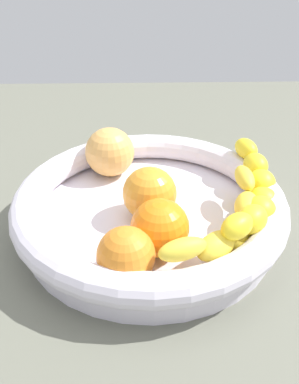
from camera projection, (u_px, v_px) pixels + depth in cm
name	position (u px, v px, depth cm)	size (l,w,h in cm)	color
kitchen_counter	(150.00, 236.00, 52.05)	(120.00, 120.00, 3.00)	#636456
fruit_bowl	(150.00, 207.00, 49.55)	(33.56, 33.56, 5.96)	silver
banana_draped_left	(230.00, 224.00, 42.99)	(13.08, 17.32, 5.46)	yellow
banana_draped_right	(256.00, 193.00, 47.54)	(9.96, 21.86, 6.01)	yellow
orange_front	(149.00, 194.00, 47.51)	(6.55, 6.55, 6.55)	orange
orange_mid_left	(126.00, 255.00, 38.85)	(5.86, 5.86, 5.86)	orange
orange_mid_right	(160.00, 228.00, 42.12)	(6.35, 6.35, 6.35)	orange
peach_blush	(110.00, 152.00, 56.22)	(6.97, 6.97, 6.97)	#EBAA56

